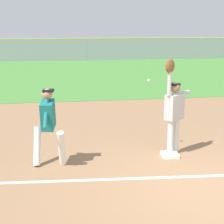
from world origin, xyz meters
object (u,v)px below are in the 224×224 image
object	(u,v)px
parked_car_green	(44,50)
parked_car_blue	(210,49)
fielder	(174,108)
runner	(48,122)
first_base	(170,155)
parked_car_white	(100,50)
baseball	(149,80)
parked_car_silver	(156,49)

from	to	relation	value
parked_car_green	parked_car_blue	xyz separation A→B (m)	(15.80, -0.23, 0.00)
fielder	runner	xyz separation A→B (m)	(-2.90, -0.31, -0.12)
fielder	parked_car_blue	xyz separation A→B (m)	(12.12, 25.78, -0.45)
first_base	parked_car_white	bearing A→B (deg)	86.68
runner	first_base	bearing A→B (deg)	11.51
baseball	parked_car_blue	size ratio (longest dim) A/B	0.02
baseball	parked_car_silver	distance (m)	26.74
first_base	runner	distance (m)	2.95
first_base	parked_car_white	world-z (taller)	parked_car_white
fielder	baseball	size ratio (longest dim) A/B	30.81
parked_car_green	fielder	bearing A→B (deg)	-76.18
first_base	baseball	size ratio (longest dim) A/B	5.14
parked_car_green	baseball	bearing A→B (deg)	-77.25
parked_car_white	parked_car_green	bearing A→B (deg)	175.64
parked_car_blue	baseball	bearing A→B (deg)	-116.03
first_base	baseball	bearing A→B (deg)	129.16
first_base	runner	world-z (taller)	runner
fielder	parked_car_blue	size ratio (longest dim) A/B	0.52
parked_car_white	first_base	bearing A→B (deg)	-91.59
runner	baseball	distance (m)	2.57
fielder	parked_car_blue	distance (m)	28.49
first_base	parked_car_green	size ratio (longest dim) A/B	0.08
baseball	parked_car_white	bearing A→B (deg)	85.67
fielder	parked_car_green	xyz separation A→B (m)	(-3.68, 26.02, -0.45)
fielder	parked_car_white	size ratio (longest dim) A/B	0.51
runner	parked_car_white	size ratio (longest dim) A/B	0.39
parked_car_green	runner	bearing A→B (deg)	-82.54
fielder	runner	distance (m)	2.92
parked_car_green	parked_car_white	world-z (taller)	same
parked_car_silver	parked_car_blue	distance (m)	5.25
runner	parked_car_blue	size ratio (longest dim) A/B	0.39
fielder	parked_car_green	bearing A→B (deg)	-25.26
baseball	parked_car_silver	bearing A→B (deg)	73.91
parked_car_silver	parked_car_blue	bearing A→B (deg)	-6.97
baseball	first_base	bearing A→B (deg)	-50.84
baseball	parked_car_white	size ratio (longest dim) A/B	0.02
runner	baseball	size ratio (longest dim) A/B	23.24
runner	baseball	world-z (taller)	baseball
fielder	baseball	bearing A→B (deg)	24.51
parked_car_white	parked_car_blue	bearing A→B (deg)	3.35
fielder	runner	bearing A→B (deg)	62.87
baseball	parked_car_blue	bearing A→B (deg)	63.57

